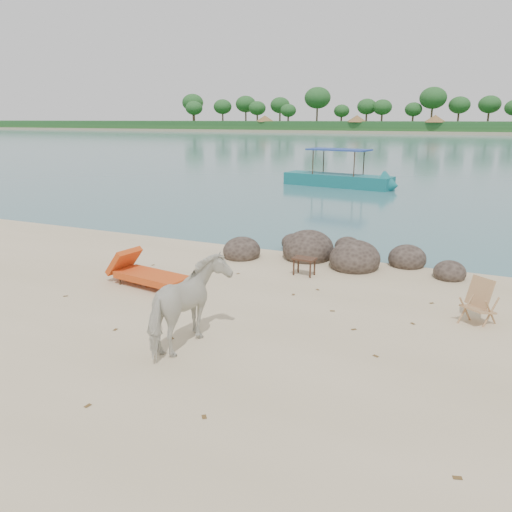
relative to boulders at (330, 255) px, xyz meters
The scene contains 10 objects.
water 84.42m from the boulders, 90.17° to the left, with size 400.00×400.00×0.00m, color #396B72.
far_shore 164.42m from the boulders, 90.09° to the left, with size 420.00×90.00×1.40m, color tan.
far_scenery 131.15m from the boulders, 90.10° to the left, with size 420.00×18.00×9.50m.
boulders is the anchor object (origin of this frame).
cow 6.13m from the boulders, 96.08° to the right, with size 0.80×1.76×1.49m, color beige.
side_table 1.52m from the boulders, 98.36° to the right, with size 0.54×0.35×0.44m, color black, non-canonical shape.
lounge_chair 4.88m from the boulders, 129.63° to the right, with size 2.23×0.78×0.67m, color #C44317, non-canonical shape.
deck_chair 4.78m from the boulders, 38.78° to the right, with size 0.53×0.58×0.82m, color tan, non-canonical shape.
boat_near 16.32m from the boulders, 104.93° to the left, with size 7.12×1.60×3.45m, color #146569, non-canonical shape.
dead_leaves 4.50m from the boulders, 91.61° to the right, with size 8.22×6.26×0.00m.
Camera 1 is at (3.82, -7.06, 3.74)m, focal length 35.00 mm.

